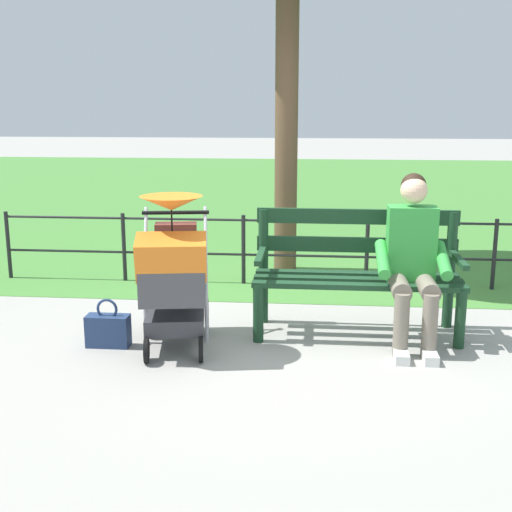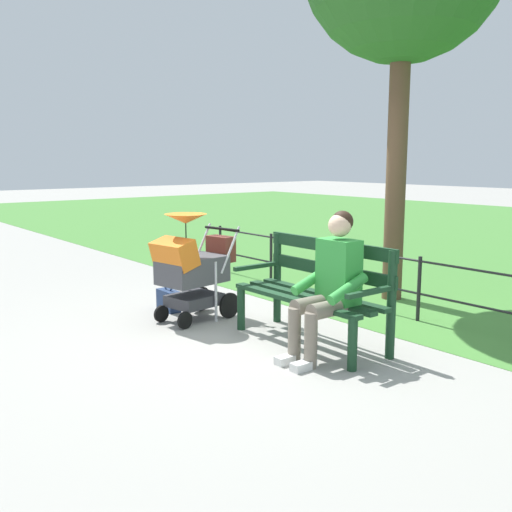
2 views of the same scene
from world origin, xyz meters
name	(u,v)px [view 1 (image 1 of 2)]	position (x,y,z in m)	size (l,w,h in m)	color
ground_plane	(300,334)	(0.00, 0.00, 0.00)	(60.00, 60.00, 0.00)	#9E9B93
grass_lawn	(312,191)	(0.00, -8.80, 0.00)	(40.00, 16.00, 0.01)	#478438
park_bench	(357,267)	(-0.43, -0.12, 0.53)	(1.60, 0.60, 0.96)	#193D23
person_on_bench	(413,256)	(-0.83, 0.11, 0.68)	(0.53, 0.74, 1.28)	slate
stroller	(174,271)	(0.91, 0.40, 0.59)	(0.63, 0.95, 1.15)	black
handbag	(108,330)	(1.43, 0.40, 0.13)	(0.32, 0.14, 0.37)	navy
park_fence	(305,245)	(0.00, -1.46, 0.41)	(6.15, 0.04, 0.70)	black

